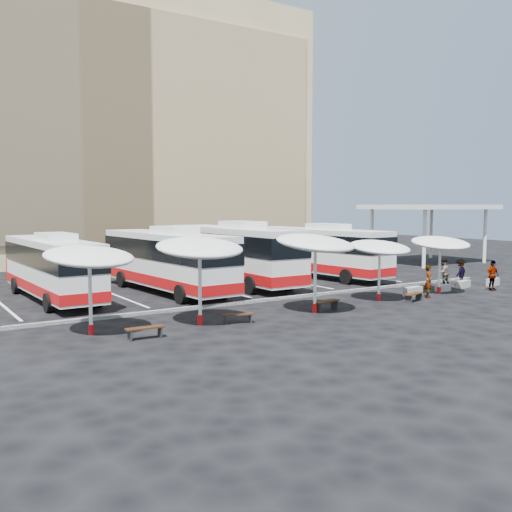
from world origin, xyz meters
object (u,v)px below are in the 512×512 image
passenger_3 (460,273)px  conc_bench_1 (443,288)px  bus_2 (233,252)px  conc_bench_2 (463,284)px  sunshade_1 (200,248)px  conc_bench_3 (493,282)px  passenger_1 (443,272)px  conc_bench_0 (413,291)px  sunshade_3 (380,248)px  bus_3 (318,250)px  wood_bench_0 (145,330)px  sunshade_0 (89,257)px  sunshade_2 (315,243)px  sunshade_4 (440,243)px  wood_bench_3 (414,295)px  bus_1 (166,258)px  passenger_2 (492,275)px  passenger_0 (429,281)px  wood_bench_2 (326,303)px  bus_0 (52,265)px

passenger_3 → conc_bench_1: bearing=3.3°
bus_2 → conc_bench_2: (11.15, -9.25, -1.88)m
bus_2 → passenger_3: bus_2 is taller
sunshade_1 → conc_bench_3: bearing=1.5°
conc_bench_2 → passenger_1: (-0.53, 1.11, 0.67)m
bus_2 → conc_bench_0: size_ratio=10.00×
sunshade_3 → bus_2: bearing=107.7°
bus_2 → passenger_1: size_ratio=7.32×
bus_3 → wood_bench_0: bearing=-152.1°
sunshade_0 → sunshade_2: (10.36, -1.17, 0.22)m
conc_bench_2 → passenger_3: size_ratio=0.67×
sunshade_0 → passenger_1: sunshade_0 is taller
sunshade_4 → wood_bench_3: (-3.43, -1.16, -2.58)m
bus_1 → conc_bench_3: (18.69, -8.77, -1.77)m
sunshade_1 → sunshade_3: 10.92m
passenger_3 → sunshade_2: bearing=-5.3°
wood_bench_0 → passenger_3: passenger_3 is taller
sunshade_1 → conc_bench_1: size_ratio=3.85×
bus_2 → passenger_2: bus_2 is taller
conc_bench_1 → conc_bench_2: conc_bench_2 is taller
bus_1 → sunshade_2: bus_1 is taller
conc_bench_1 → passenger_3: size_ratio=0.60×
bus_2 → passenger_0: bearing=-59.3°
bus_2 → wood_bench_3: 12.16m
passenger_2 → bus_1: bearing=153.0°
conc_bench_1 → conc_bench_3: bearing=-1.2°
conc_bench_3 → passenger_3: size_ratio=0.71×
sunshade_4 → passenger_2: (3.71, -0.90, -2.02)m
wood_bench_2 → wood_bench_3: (5.62, -0.51, -0.03)m
sunshade_0 → sunshade_2: sunshade_2 is taller
passenger_0 → passenger_2: size_ratio=1.01×
passenger_0 → conc_bench_0: bearing=42.9°
conc_bench_1 → passenger_3: passenger_3 is taller
bus_2 → sunshade_2: size_ratio=3.03×
bus_1 → sunshade_4: size_ratio=2.96×
bus_0 → sunshade_3: (14.58, -9.99, 0.99)m
wood_bench_2 → passenger_3: (12.57, 1.88, 0.50)m
sunshade_2 → conc_bench_0: bearing=7.6°
wood_bench_2 → passenger_2: bearing=-1.1°
conc_bench_2 → passenger_3: passenger_3 is taller
sunshade_4 → passenger_1: sunshade_4 is taller
bus_2 → conc_bench_3: bus_2 is taller
sunshade_1 → wood_bench_2: bearing=-3.6°
bus_2 → sunshade_3: (3.16, -9.92, 0.76)m
bus_0 → conc_bench_2: size_ratio=9.82×
conc_bench_2 → passenger_0: passenger_0 is taller
passenger_2 → wood_bench_0: bearing=-174.8°
sunshade_1 → wood_bench_0: sunshade_1 is taller
sunshade_0 → conc_bench_0: 18.57m
wood_bench_2 → conc_bench_2: wood_bench_2 is taller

